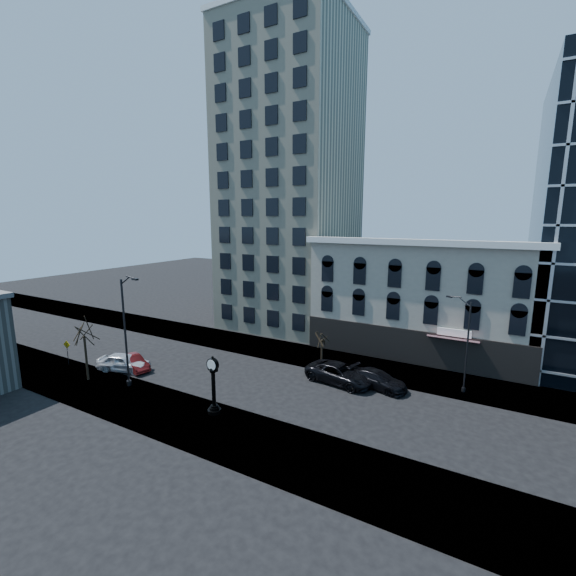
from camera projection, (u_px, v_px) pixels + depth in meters
The scene contains 15 objects.
ground at pixel (247, 379), 35.05m from camera, with size 160.00×160.00×0.00m, color black.
sidewalk_far at pixel (290, 352), 41.91m from camera, with size 160.00×6.00×0.12m, color gray.
sidewalk_near at pixel (184, 418), 28.17m from camera, with size 160.00×6.00×0.12m, color gray.
cream_tower at pixel (289, 181), 50.72m from camera, with size 15.90×15.40×42.50m.
victorian_row at pixel (421, 297), 41.85m from camera, with size 22.60×11.19×12.50m.
street_clock at pixel (214, 387), 28.45m from camera, with size 1.01×1.01×4.45m.
street_lamp_near at pixel (128, 302), 31.76m from camera, with size 2.57×0.49×9.91m.
street_lamp_far at pixel (462, 319), 31.67m from camera, with size 1.97×1.05×8.13m.
bare_tree_near at pixel (83, 326), 33.78m from camera, with size 3.83×3.83×6.57m.
bare_tree_far at pixel (322, 335), 38.52m from camera, with size 2.15×2.15×3.69m.
warning_sign at pixel (67, 348), 37.95m from camera, with size 0.80×0.19×2.47m.
car_near_a at pixel (124, 362), 36.86m from camera, with size 2.02×5.02×1.71m, color silver.
car_near_b at pixel (133, 363), 37.18m from camera, with size 1.49×4.29×1.41m, color maroon.
car_far_a at pixel (340, 373), 34.18m from camera, with size 2.86×6.20×1.72m, color black.
car_far_b at pixel (378, 379), 33.19m from camera, with size 2.10×5.17×1.50m, color black.
Camera 1 is at (19.34, -26.98, 14.49)m, focal length 24.00 mm.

